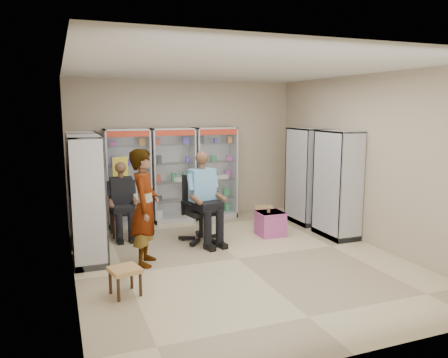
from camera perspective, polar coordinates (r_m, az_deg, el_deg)
name	(u,v)px	position (r m, az deg, el deg)	size (l,w,h in m)	color
floor	(237,259)	(7.19, 1.76, -10.35)	(6.00, 6.00, 0.00)	#C7B88A
room_shell	(238,137)	(6.78, 1.84, 5.52)	(5.02, 6.02, 3.01)	tan
cabinet_back_left	(128,178)	(9.18, -12.43, 0.19)	(0.90, 0.50, 2.00)	#B2B4B9
cabinet_back_mid	(173,175)	(9.36, -6.67, 0.52)	(0.90, 0.50, 2.00)	silver
cabinet_back_right	(215,173)	(9.64, -1.20, 0.83)	(0.90, 0.50, 2.00)	#ABADB2
cabinet_right_far	(306,176)	(9.33, 10.66, 0.39)	(0.50, 0.90, 2.00)	silver
cabinet_right_near	(337,184)	(8.43, 14.57, -0.68)	(0.50, 0.90, 2.00)	#A8ABAF
cabinet_left_far	(83,188)	(8.17, -17.89, -1.14)	(0.50, 0.90, 2.00)	#B4B7BB
cabinet_left_near	(88,200)	(7.09, -17.37, -2.64)	(0.50, 0.90, 2.00)	#A5A6AC
wooden_chair	(122,211)	(8.53, -13.22, -4.14)	(0.42, 0.42, 0.94)	black
seated_customer	(122,202)	(8.44, -13.23, -2.90)	(0.44, 0.60, 1.34)	black
office_chair	(201,208)	(7.95, -3.03, -3.85)	(0.67, 0.67, 1.22)	black
seated_shopkeeper	(202,200)	(7.86, -2.93, -2.75)	(0.51, 0.71, 1.55)	#79A9F1
pink_trunk	(270,224)	(8.43, 6.07, -5.80)	(0.48, 0.46, 0.46)	#A84391
tea_glass	(269,210)	(8.31, 5.85, -4.03)	(0.07, 0.07, 0.10)	#4E2706
woven_stool_a	(264,216)	(9.17, 5.20, -4.79)	(0.38, 0.38, 0.38)	olive
woven_stool_b	(125,281)	(5.96, -12.78, -12.90)	(0.37, 0.37, 0.37)	#A67D46
standing_man	(145,207)	(6.82, -10.30, -3.67)	(0.66, 0.43, 1.81)	gray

